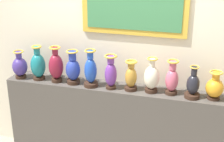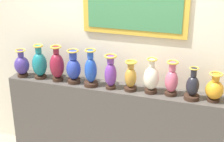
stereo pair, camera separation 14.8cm
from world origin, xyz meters
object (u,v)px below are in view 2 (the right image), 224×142
(vase_cobalt, at_px, (74,69))
(vase_amber, at_px, (214,89))
(vase_indigo, at_px, (22,65))
(vase_violet, at_px, (110,73))
(vase_ochre, at_px, (131,77))
(vase_burgundy, at_px, (57,65))
(vase_teal, at_px, (40,64))
(vase_sapphire, at_px, (91,71))
(vase_onyx, at_px, (192,87))
(vase_rose, at_px, (172,80))
(vase_ivory, at_px, (151,78))

(vase_cobalt, relative_size, vase_amber, 1.29)
(vase_indigo, relative_size, vase_cobalt, 0.85)
(vase_violet, height_order, vase_ochre, vase_violet)
(vase_burgundy, relative_size, vase_amber, 1.38)
(vase_teal, relative_size, vase_sapphire, 0.95)
(vase_indigo, relative_size, vase_onyx, 0.96)
(vase_indigo, relative_size, vase_violet, 0.86)
(vase_indigo, relative_size, vase_sapphire, 0.78)
(vase_ochre, bearing_deg, vase_rose, 2.56)
(vase_cobalt, distance_m, vase_rose, 1.10)
(vase_rose, relative_size, vase_onyx, 1.09)
(vase_rose, bearing_deg, vase_amber, -1.12)
(vase_ochre, height_order, vase_onyx, vase_onyx)
(vase_cobalt, bearing_deg, vase_ivory, 0.94)
(vase_indigo, height_order, vase_cobalt, vase_cobalt)
(vase_burgundy, xyz_separation_m, vase_cobalt, (0.20, 0.00, -0.02))
(vase_indigo, xyz_separation_m, vase_rose, (1.75, 0.04, 0.02))
(vase_sapphire, relative_size, vase_ochre, 1.26)
(vase_cobalt, height_order, vase_amber, vase_cobalt)
(vase_indigo, bearing_deg, vase_ochre, 0.88)
(vase_indigo, xyz_separation_m, vase_ivory, (1.54, 0.03, 0.02))
(vase_indigo, height_order, vase_teal, vase_teal)
(vase_violet, bearing_deg, vase_teal, 178.18)
(vase_teal, bearing_deg, vase_sapphire, -2.37)
(vase_burgundy, bearing_deg, vase_sapphire, -2.08)
(vase_ochre, relative_size, vase_rose, 0.89)
(vase_indigo, height_order, vase_ivory, vase_ivory)
(vase_sapphire, bearing_deg, vase_ivory, 2.87)
(vase_indigo, height_order, vase_rose, vase_rose)
(vase_burgundy, distance_m, vase_cobalt, 0.20)
(vase_ivory, relative_size, vase_rose, 1.02)
(vase_rose, bearing_deg, vase_ivory, -178.05)
(vase_burgundy, xyz_separation_m, vase_amber, (1.73, 0.02, -0.06))
(vase_teal, bearing_deg, vase_burgundy, -2.89)
(vase_burgundy, bearing_deg, vase_onyx, -0.31)
(vase_violet, relative_size, vase_onyx, 1.12)
(vase_cobalt, relative_size, vase_ivory, 1.01)
(vase_amber, bearing_deg, vase_teal, -179.84)
(vase_ochre, xyz_separation_m, vase_onyx, (0.65, -0.01, -0.02))
(vase_burgundy, xyz_separation_m, vase_onyx, (1.52, -0.01, -0.05))
(vase_burgundy, bearing_deg, vase_ivory, 0.97)
(vase_teal, xyz_separation_m, vase_ivory, (1.32, 0.01, -0.01))
(vase_amber, bearing_deg, vase_burgundy, -179.44)
(vase_teal, bearing_deg, vase_cobalt, -1.04)
(vase_violet, bearing_deg, vase_ivory, 4.43)
(vase_violet, distance_m, vase_ochre, 0.23)
(vase_sapphire, bearing_deg, vase_violet, -0.22)
(vase_cobalt, xyz_separation_m, vase_sapphire, (0.21, -0.02, 0.01))
(vase_ochre, distance_m, vase_onyx, 0.65)
(vase_indigo, distance_m, vase_amber, 2.18)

